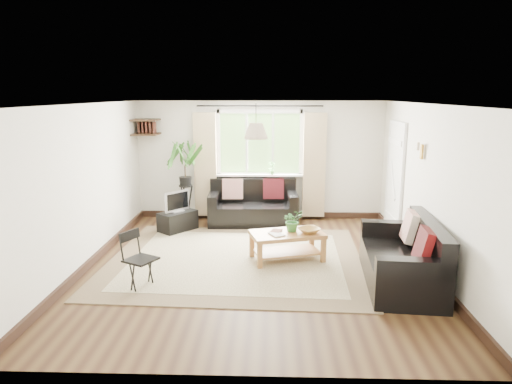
{
  "coord_description": "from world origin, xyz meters",
  "views": [
    {
      "loc": [
        0.23,
        -6.49,
        2.55
      ],
      "look_at": [
        0.0,
        0.4,
        1.05
      ],
      "focal_mm": 32.0,
      "sensor_mm": 36.0,
      "label": 1
    }
  ],
  "objects_px": {
    "sofa_right": "(401,254)",
    "coffee_table": "(287,246)",
    "tv_stand": "(178,221)",
    "palm_stand": "(185,182)",
    "sofa_back": "(253,204)",
    "folding_chair": "(141,261)"
  },
  "relations": [
    {
      "from": "tv_stand",
      "to": "palm_stand",
      "type": "relative_size",
      "value": 0.43
    },
    {
      "from": "coffee_table",
      "to": "sofa_back",
      "type": "bearing_deg",
      "value": 106.72
    },
    {
      "from": "palm_stand",
      "to": "folding_chair",
      "type": "distance_m",
      "value": 3.26
    },
    {
      "from": "tv_stand",
      "to": "sofa_right",
      "type": "bearing_deg",
      "value": -84.02
    },
    {
      "from": "sofa_right",
      "to": "coffee_table",
      "type": "bearing_deg",
      "value": -114.4
    },
    {
      "from": "folding_chair",
      "to": "sofa_back",
      "type": "bearing_deg",
      "value": 4.45
    },
    {
      "from": "tv_stand",
      "to": "folding_chair",
      "type": "distance_m",
      "value": 2.59
    },
    {
      "from": "sofa_back",
      "to": "tv_stand",
      "type": "distance_m",
      "value": 1.51
    },
    {
      "from": "coffee_table",
      "to": "palm_stand",
      "type": "relative_size",
      "value": 0.68
    },
    {
      "from": "sofa_back",
      "to": "tv_stand",
      "type": "bearing_deg",
      "value": -161.43
    },
    {
      "from": "coffee_table",
      "to": "folding_chair",
      "type": "distance_m",
      "value": 2.26
    },
    {
      "from": "coffee_table",
      "to": "tv_stand",
      "type": "distance_m",
      "value": 2.5
    },
    {
      "from": "palm_stand",
      "to": "folding_chair",
      "type": "bearing_deg",
      "value": -90.18
    },
    {
      "from": "sofa_back",
      "to": "sofa_right",
      "type": "bearing_deg",
      "value": -55.8
    },
    {
      "from": "sofa_right",
      "to": "folding_chair",
      "type": "relative_size",
      "value": 2.35
    },
    {
      "from": "coffee_table",
      "to": "folding_chair",
      "type": "relative_size",
      "value": 1.44
    },
    {
      "from": "sofa_back",
      "to": "sofa_right",
      "type": "xyz_separation_m",
      "value": [
        2.11,
        -2.87,
        0.02
      ]
    },
    {
      "from": "sofa_right",
      "to": "coffee_table",
      "type": "xyz_separation_m",
      "value": [
        -1.5,
        0.85,
        -0.2
      ]
    },
    {
      "from": "sofa_back",
      "to": "coffee_table",
      "type": "distance_m",
      "value": 2.11
    },
    {
      "from": "folding_chair",
      "to": "sofa_right",
      "type": "bearing_deg",
      "value": -57.88
    },
    {
      "from": "sofa_back",
      "to": "tv_stand",
      "type": "xyz_separation_m",
      "value": [
        -1.4,
        -0.53,
        -0.22
      ]
    },
    {
      "from": "sofa_right",
      "to": "coffee_table",
      "type": "relative_size",
      "value": 1.63
    }
  ]
}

